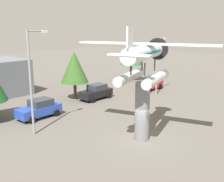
# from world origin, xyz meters

# --- Properties ---
(ground_plane) EXTENTS (140.00, 140.00, 0.00)m
(ground_plane) POSITION_xyz_m (0.00, 0.00, 0.00)
(ground_plane) COLOR #605B54
(display_pedestal) EXTENTS (1.10, 1.10, 4.46)m
(display_pedestal) POSITION_xyz_m (0.00, 0.00, 2.23)
(display_pedestal) COLOR slate
(display_pedestal) RESTS_ON ground
(floatplane_monument) EXTENTS (7.19, 10.28, 4.00)m
(floatplane_monument) POSITION_xyz_m (0.13, 0.04, 6.13)
(floatplane_monument) COLOR silver
(floatplane_monument) RESTS_ON display_pedestal
(car_mid_blue) EXTENTS (4.20, 2.02, 1.76)m
(car_mid_blue) POSITION_xyz_m (-2.06, 10.30, 0.88)
(car_mid_blue) COLOR #2847B7
(car_mid_blue) RESTS_ON ground
(car_far_black) EXTENTS (4.20, 2.02, 1.76)m
(car_far_black) POSITION_xyz_m (6.33, 11.05, 0.88)
(car_far_black) COLOR black
(car_far_black) RESTS_ON ground
(car_distant_red) EXTENTS (4.20, 2.02, 1.76)m
(car_distant_red) POSITION_xyz_m (14.68, 9.03, 0.88)
(car_distant_red) COLOR red
(car_distant_red) RESTS_ON ground
(streetlight_primary) EXTENTS (1.84, 0.28, 8.20)m
(streetlight_primary) POSITION_xyz_m (-4.64, 7.09, 4.74)
(streetlight_primary) COLOR gray
(streetlight_primary) RESTS_ON ground
(streetlight_secondary) EXTENTS (1.84, 0.28, 7.08)m
(streetlight_secondary) POSITION_xyz_m (13.07, 6.88, 4.16)
(streetlight_secondary) COLOR gray
(streetlight_secondary) RESTS_ON ground
(tree_center_back) EXTENTS (3.24, 3.24, 5.61)m
(tree_center_back) POSITION_xyz_m (4.73, 12.94, 3.79)
(tree_center_back) COLOR brown
(tree_center_back) RESTS_ON ground
(tree_far_east) EXTENTS (3.46, 3.46, 6.33)m
(tree_far_east) POSITION_xyz_m (18.30, 15.06, 4.39)
(tree_far_east) COLOR brown
(tree_far_east) RESTS_ON ground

